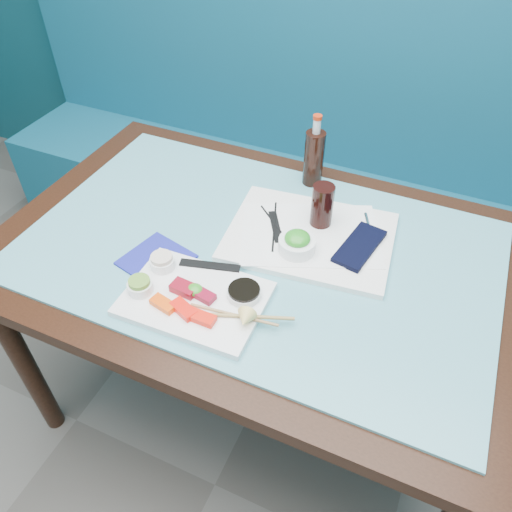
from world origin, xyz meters
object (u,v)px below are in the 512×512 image
at_px(booth_bench, 337,193).
at_px(cola_bottle_body, 314,158).
at_px(sashimi_plate, 195,299).
at_px(seaweed_bowl, 297,245).
at_px(dining_table, 258,272).
at_px(cola_glass, 322,206).
at_px(blue_napkin, 156,260).
at_px(serving_tray, 310,237).

relative_size(booth_bench, cola_bottle_body, 17.75).
height_order(sashimi_plate, seaweed_bowl, seaweed_bowl).
xyz_separation_m(dining_table, cola_glass, (0.12, 0.14, 0.17)).
distance_m(sashimi_plate, cola_bottle_body, 0.58).
height_order(sashimi_plate, cola_bottle_body, cola_bottle_body).
height_order(seaweed_bowl, blue_napkin, seaweed_bowl).
distance_m(booth_bench, dining_table, 0.89).
bearing_deg(booth_bench, sashimi_plate, -93.16).
xyz_separation_m(seaweed_bowl, blue_napkin, (-0.32, -0.16, -0.03)).
xyz_separation_m(seaweed_bowl, cola_bottle_body, (-0.07, 0.33, 0.05)).
bearing_deg(blue_napkin, seaweed_bowl, 27.23).
bearing_deg(cola_bottle_body, blue_napkin, -116.75).
height_order(cola_glass, cola_bottle_body, cola_bottle_body).
relative_size(serving_tray, blue_napkin, 2.83).
height_order(cola_glass, blue_napkin, cola_glass).
relative_size(cola_glass, cola_bottle_body, 0.72).
bearing_deg(cola_bottle_body, serving_tray, -71.85).
distance_m(booth_bench, serving_tray, 0.85).
height_order(dining_table, cola_bottle_body, cola_bottle_body).
xyz_separation_m(booth_bench, blue_napkin, (-0.22, -0.99, 0.39)).
height_order(cola_bottle_body, blue_napkin, cola_bottle_body).
distance_m(booth_bench, cola_bottle_body, 0.68).
bearing_deg(booth_bench, cola_glass, -79.98).
bearing_deg(serving_tray, cola_bottle_body, 102.13).
height_order(serving_tray, seaweed_bowl, seaweed_bowl).
bearing_deg(booth_bench, seaweed_bowl, -82.89).
bearing_deg(blue_napkin, sashimi_plate, -27.05).
bearing_deg(serving_tray, seaweed_bowl, -103.61).
xyz_separation_m(booth_bench, serving_tray, (0.11, -0.75, 0.39)).
bearing_deg(cola_bottle_body, cola_glass, -64.83).
relative_size(serving_tray, seaweed_bowl, 4.55).
bearing_deg(cola_bottle_body, booth_bench, 93.49).
distance_m(dining_table, cola_glass, 0.25).
xyz_separation_m(booth_bench, cola_bottle_body, (0.03, -0.50, 0.47)).
xyz_separation_m(cola_glass, cola_bottle_body, (-0.09, 0.20, 0.01)).
bearing_deg(seaweed_bowl, blue_napkin, -152.77).
bearing_deg(serving_tray, booth_bench, 92.54).
bearing_deg(cola_glass, booth_bench, 100.02).
relative_size(seaweed_bowl, cola_bottle_body, 0.56).
xyz_separation_m(booth_bench, dining_table, (0.00, -0.84, 0.29)).
bearing_deg(sashimi_plate, serving_tray, 60.26).
relative_size(booth_bench, serving_tray, 6.92).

